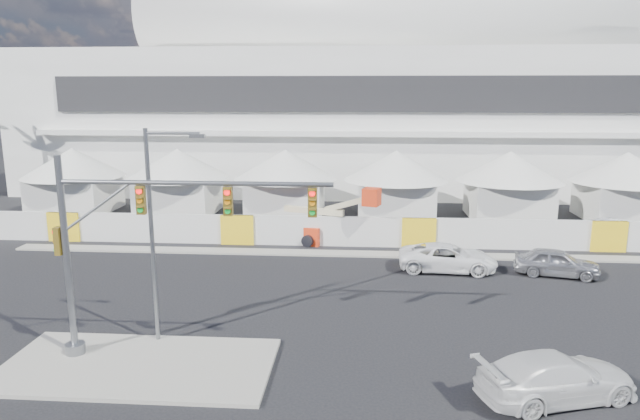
# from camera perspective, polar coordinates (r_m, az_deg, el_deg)

# --- Properties ---
(ground) EXTENTS (160.00, 160.00, 0.00)m
(ground) POSITION_cam_1_polar(r_m,az_deg,el_deg) (24.33, -1.41, -12.69)
(ground) COLOR black
(ground) RESTS_ON ground
(median_island) EXTENTS (10.00, 5.00, 0.15)m
(median_island) POSITION_cam_1_polar(r_m,az_deg,el_deg) (23.02, -17.74, -14.59)
(median_island) COLOR gray
(median_island) RESTS_ON ground
(stadium) EXTENTS (80.00, 24.80, 21.98)m
(stadium) POSITION_cam_1_polar(r_m,az_deg,el_deg) (63.87, 10.22, 11.08)
(stadium) COLOR silver
(stadium) RESTS_ON ground
(tent_row) EXTENTS (53.40, 8.40, 5.40)m
(tent_row) POSITION_cam_1_polar(r_m,az_deg,el_deg) (46.58, 2.04, 3.25)
(tent_row) COLOR silver
(tent_row) RESTS_ON ground
(hoarding_fence) EXTENTS (70.00, 0.25, 2.00)m
(hoarding_fence) POSITION_cam_1_polar(r_m,az_deg,el_deg) (37.84, 9.83, -2.25)
(hoarding_fence) COLOR silver
(hoarding_fence) RESTS_ON ground
(sedan_silver) EXTENTS (2.80, 4.82, 1.54)m
(sedan_silver) POSITION_cam_1_polar(r_m,az_deg,el_deg) (34.36, 22.57, -4.85)
(sedan_silver) COLOR #ACADB1
(sedan_silver) RESTS_ON ground
(pickup_curb) EXTENTS (2.93, 5.70, 1.54)m
(pickup_curb) POSITION_cam_1_polar(r_m,az_deg,el_deg) (33.43, 12.65, -4.66)
(pickup_curb) COLOR white
(pickup_curb) RESTS_ON ground
(pickup_near) EXTENTS (3.80, 5.85, 1.58)m
(pickup_near) POSITION_cam_1_polar(r_m,az_deg,el_deg) (21.22, 22.56, -15.17)
(pickup_near) COLOR silver
(pickup_near) RESTS_ON ground
(lot_car_a) EXTENTS (3.78, 4.05, 1.36)m
(lot_car_a) POSITION_cam_1_polar(r_m,az_deg,el_deg) (44.41, 27.34, -1.76)
(lot_car_a) COLOR silver
(lot_car_a) RESTS_ON ground
(traffic_mast) EXTENTS (10.35, 0.75, 7.68)m
(traffic_mast) POSITION_cam_1_polar(r_m,az_deg,el_deg) (22.32, -19.26, -3.58)
(traffic_mast) COLOR slate
(traffic_mast) RESTS_ON median_island
(streetlight_median) EXTENTS (2.37, 0.24, 8.57)m
(streetlight_median) POSITION_cam_1_polar(r_m,az_deg,el_deg) (23.20, -16.02, -1.16)
(streetlight_median) COLOR gray
(streetlight_median) RESTS_ON median_island
(boom_lift) EXTENTS (8.23, 3.02, 4.04)m
(boom_lift) POSITION_cam_1_polar(r_m,az_deg,el_deg) (38.81, -1.32, -1.59)
(boom_lift) COLOR red
(boom_lift) RESTS_ON ground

